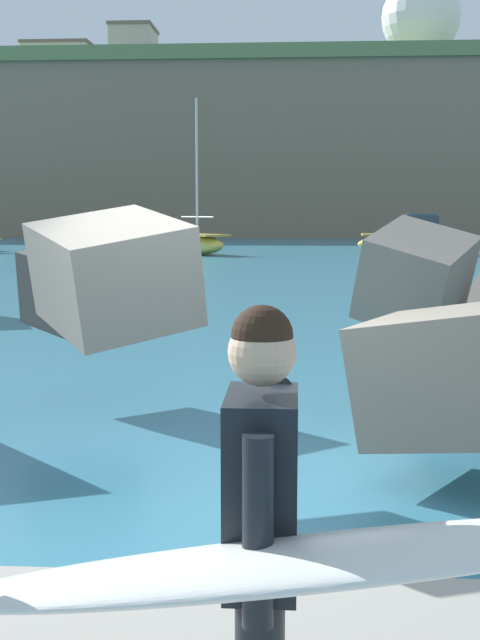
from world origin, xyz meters
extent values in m
plane|color=teal|center=(0.00, 0.00, 0.00)|extent=(400.00, 400.00, 0.00)
cube|color=gray|center=(2.12, 0.55, 0.96)|extent=(1.91, 1.76, 1.29)
cube|color=#4C4944|center=(-1.77, 3.41, 1.39)|extent=(1.46, 1.57, 1.10)
cube|color=slate|center=(-0.70, 0.41, 1.79)|extent=(1.62, 1.79, 1.13)
cube|color=slate|center=(2.51, 2.84, 0.76)|extent=(0.96, 1.17, 0.99)
cube|color=slate|center=(2.10, 2.66, 1.60)|extent=(1.45, 1.62, 1.31)
cube|color=black|center=(0.70, -3.86, 1.44)|extent=(0.22, 0.38, 0.60)
sphere|color=#DBB28E|center=(0.70, -3.86, 1.87)|extent=(0.21, 0.21, 0.21)
sphere|color=black|center=(0.70, -3.86, 1.92)|extent=(0.19, 0.19, 0.19)
cylinder|color=black|center=(0.75, -3.48, 1.56)|extent=(0.09, 0.53, 0.41)
cylinder|color=black|center=(0.70, -4.11, 1.40)|extent=(0.09, 0.09, 0.56)
ellipsoid|color=white|center=(0.80, -4.18, 1.34)|extent=(2.09, 0.36, 0.37)
ellipsoid|color=#EAC64C|center=(7.05, 38.85, 0.55)|extent=(5.80, 1.60, 1.10)
cube|color=#AF9539|center=(7.05, 38.85, 1.06)|extent=(5.34, 1.47, 0.10)
cube|color=#33383D|center=(7.48, 38.85, 1.57)|extent=(1.74, 0.95, 0.94)
cube|color=#334C5B|center=(7.48, 38.85, 2.10)|extent=(1.57, 0.85, 0.12)
ellipsoid|color=#EAC64C|center=(-4.58, 38.09, 0.55)|extent=(4.58, 4.86, 1.09)
cube|color=#AF9539|center=(-4.58, 38.09, 1.05)|extent=(4.21, 4.48, 0.10)
cylinder|color=silver|center=(-4.34, 37.81, 4.60)|extent=(0.12, 0.12, 7.01)
cylinder|color=silver|center=(-4.34, 37.81, 1.99)|extent=(2.00, 2.27, 0.08)
cube|color=#847056|center=(-2.34, 80.88, 7.38)|extent=(81.47, 32.82, 14.75)
cube|color=#667F4C|center=(-2.34, 80.88, 15.35)|extent=(83.10, 33.47, 1.20)
cylinder|color=silver|center=(13.80, 85.65, 17.12)|extent=(4.41, 4.41, 2.34)
sphere|color=white|center=(13.80, 85.65, 22.39)|extent=(8.21, 8.21, 8.21)
cube|color=beige|center=(-25.30, 88.58, 18.13)|extent=(7.16, 7.09, 4.36)
cube|color=#66564C|center=(-25.30, 88.58, 20.46)|extent=(7.52, 7.45, 0.30)
cube|color=#B2ADA3|center=(-15.14, 77.80, 17.94)|extent=(4.01, 5.28, 3.99)
cube|color=#66564C|center=(-15.14, 77.80, 20.09)|extent=(4.21, 5.55, 0.30)
camera|label=1|loc=(0.80, -6.36, 2.29)|focal=47.04mm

